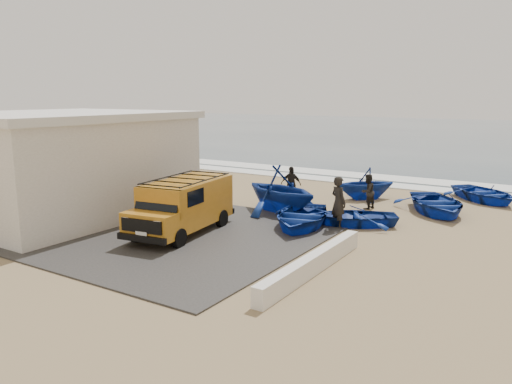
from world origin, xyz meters
The scene contains 17 objects.
ground centered at (0.00, 0.00, 0.00)m, with size 160.00×160.00×0.00m, color #937B55.
slab centered at (-2.00, -2.00, 0.03)m, with size 12.00×10.00×0.05m, color #383634.
ocean centered at (0.00, 56.00, 0.00)m, with size 180.00×88.00×0.01m, color #385166.
surf_line centered at (0.00, 12.00, 0.03)m, with size 180.00×1.60×0.06m, color white.
surf_wash centered at (0.00, 14.50, 0.02)m, with size 180.00×2.20×0.04m, color white.
building centered at (-7.50, -2.00, 2.16)m, with size 8.40×9.40×4.30m.
parapet centered at (5.00, -3.00, 0.28)m, with size 0.35×6.00×0.55m, color silver.
van centered at (-0.87, -1.74, 1.09)m, with size 2.50×4.95×2.03m.
boat_near_left centered at (2.37, 1.34, 0.41)m, with size 2.86×4.00×0.83m, color #13359A.
boat_near_right centered at (3.91, 2.69, 0.35)m, with size 2.44×3.42×0.71m, color #13359A.
boat_mid_left centered at (0.48, 3.02, 1.03)m, with size 3.37×3.91×2.06m, color #13359A.
boat_mid_right centered at (6.20, 6.53, 0.43)m, with size 2.99×4.19×0.87m, color #13359A.
boat_far_left centered at (2.56, 7.74, 0.78)m, with size 2.56×2.96×1.56m, color #13359A.
boat_far_right centered at (7.56, 10.28, 0.40)m, with size 2.73×3.82×0.79m, color #13359A.
fisherman_front centered at (3.63, 1.95, 1.00)m, with size 0.73×0.48×2.00m, color black.
fisherman_middle centered at (3.40, 5.73, 0.78)m, with size 0.76×0.59×1.57m, color black.
fisherman_back centered at (-0.22, 5.27, 0.85)m, with size 0.99×0.41×1.69m, color black.
Camera 1 is at (10.89, -15.30, 4.98)m, focal length 35.00 mm.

